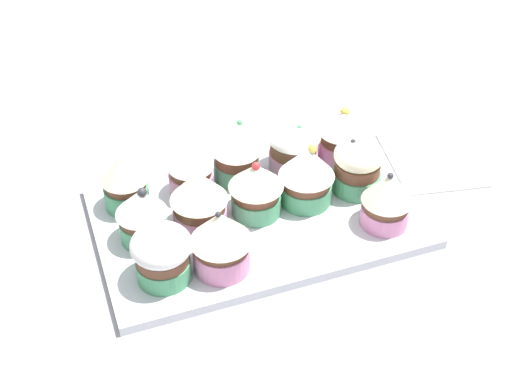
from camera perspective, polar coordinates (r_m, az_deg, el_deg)
name	(u,v)px	position (r cm, az deg, el deg)	size (l,w,h in cm)	color
ground_plane	(256,229)	(82.15, 0.00, -3.07)	(180.00, 180.00, 3.00)	#9E9EA3
baking_tray	(256,216)	(80.74, 0.00, -1.97)	(36.90, 23.68, 1.20)	silver
cupcake_0	(342,135)	(87.33, 7.15, 4.74)	(6.05, 6.05, 7.31)	pink
cupcake_1	(294,146)	(84.96, 3.13, 3.82)	(6.63, 6.63, 6.73)	pink
cupcake_2	(239,151)	(83.13, -1.41, 3.41)	(5.81, 5.81, 7.96)	#4C9E6B
cupcake_3	(190,166)	(81.05, -5.45, 2.15)	(5.42, 5.42, 7.84)	pink
cupcake_4	(125,180)	(80.30, -10.83, 0.96)	(5.42, 5.42, 7.34)	#4C9E6B
cupcake_5	(356,164)	(82.73, 8.29, 2.28)	(5.92, 5.92, 6.89)	#4C9E6B
cupcake_6	(305,172)	(79.95, 4.11, 1.65)	(6.57, 6.57, 7.97)	#4C9E6B
cupcake_7	(251,186)	(78.23, -0.45, 0.46)	(6.32, 6.32, 7.19)	#4C9E6B
cupcake_8	(198,196)	(76.63, -4.84, -0.37)	(6.49, 6.49, 7.58)	pink
cupcake_9	(142,216)	(75.43, -9.39, -2.01)	(5.71, 5.71, 7.08)	#4C9E6B
cupcake_10	(387,199)	(78.00, 10.78, -0.57)	(5.71, 5.71, 7.14)	pink
cupcake_11	(221,240)	(71.18, -2.92, -4.00)	(6.53, 6.53, 7.73)	pink
cupcake_12	(162,254)	(71.06, -7.79, -5.11)	(6.34, 6.34, 6.43)	#4C9E6B
napkin	(431,158)	(92.88, 14.28, 2.71)	(10.81, 13.35, 0.60)	white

